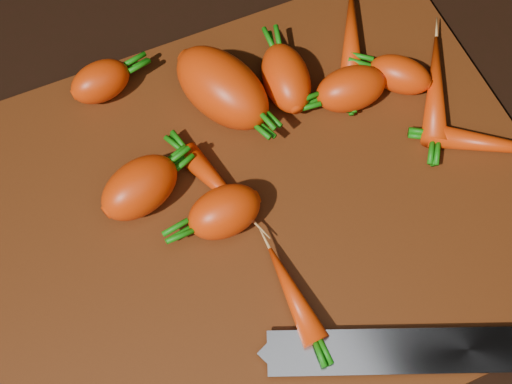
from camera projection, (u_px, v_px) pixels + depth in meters
name	position (u px, v px, depth m)	size (l,w,h in m)	color
ground	(260.00, 218.00, 0.64)	(2.00, 2.00, 0.01)	black
cutting_board	(261.00, 213.00, 0.63)	(0.50, 0.40, 0.01)	#632B0D
carrot_0	(140.00, 187.00, 0.60)	(0.07, 0.05, 0.05)	#E53200
carrot_1	(224.00, 212.00, 0.60)	(0.06, 0.04, 0.04)	#E53200
carrot_2	(222.00, 88.00, 0.64)	(0.10, 0.06, 0.06)	#E53200
carrot_3	(286.00, 78.00, 0.65)	(0.07, 0.04, 0.04)	#E53200
carrot_4	(351.00, 89.00, 0.65)	(0.07, 0.04, 0.04)	#E53200
carrot_5	(100.00, 82.00, 0.66)	(0.06, 0.04, 0.04)	#E53200
carrot_6	(400.00, 75.00, 0.66)	(0.06, 0.03, 0.03)	#E53200
carrot_7	(435.00, 88.00, 0.66)	(0.12, 0.02, 0.02)	#E53200
carrot_8	(500.00, 145.00, 0.64)	(0.13, 0.02, 0.02)	#E53200
carrot_9	(293.00, 294.00, 0.58)	(0.09, 0.02, 0.02)	#E53200
carrot_10	(351.00, 39.00, 0.68)	(0.12, 0.02, 0.02)	#E53200
carrot_11	(218.00, 185.00, 0.62)	(0.09, 0.02, 0.02)	#E53200
knife	(419.00, 351.00, 0.56)	(0.31, 0.15, 0.02)	gray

